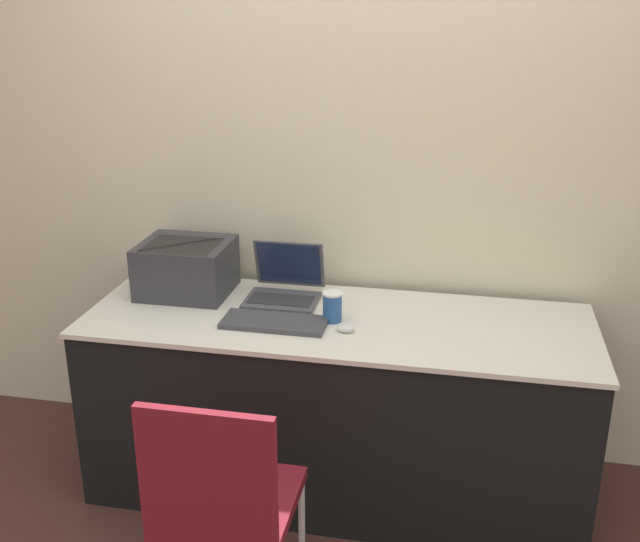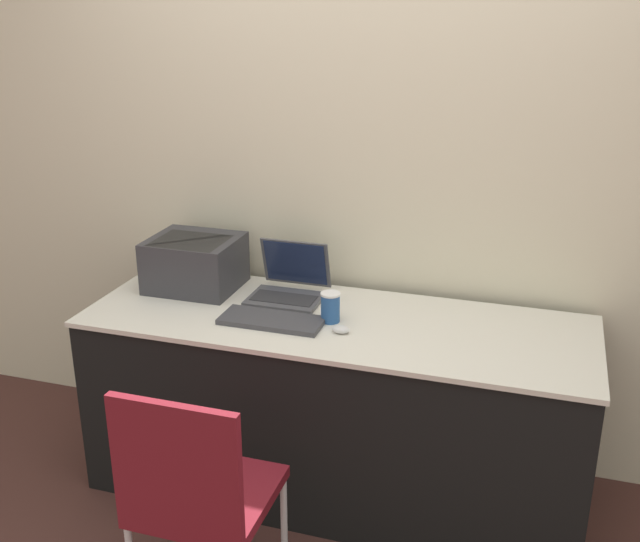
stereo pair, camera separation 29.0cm
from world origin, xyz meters
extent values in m
plane|color=#472823|center=(0.00, 0.00, 0.00)|extent=(14.00, 14.00, 0.00)
cube|color=beige|center=(0.00, 0.75, 1.30)|extent=(8.00, 0.05, 2.60)
cube|color=black|center=(0.00, 0.34, 0.37)|extent=(1.96, 0.67, 0.75)
cube|color=silver|center=(0.00, 0.34, 0.76)|extent=(1.98, 0.69, 0.02)
cube|color=#333338|center=(-0.67, 0.48, 0.88)|extent=(0.37, 0.32, 0.22)
cube|color=black|center=(-0.67, 0.45, 0.97)|extent=(0.30, 0.25, 0.04)
cube|color=#4C4C51|center=(-0.25, 0.44, 0.78)|extent=(0.30, 0.22, 0.02)
cube|color=#2D2D30|center=(-0.25, 0.43, 0.79)|extent=(0.26, 0.12, 0.00)
cube|color=#4C4C51|center=(-0.25, 0.59, 0.89)|extent=(0.30, 0.07, 0.21)
cube|color=#192342|center=(-0.25, 0.58, 0.89)|extent=(0.27, 0.06, 0.19)
cube|color=#3D3D42|center=(-0.23, 0.23, 0.78)|extent=(0.40, 0.17, 0.02)
cylinder|color=#285699|center=(-0.01, 0.31, 0.82)|extent=(0.07, 0.07, 0.11)
cylinder|color=white|center=(-0.01, 0.31, 0.88)|extent=(0.08, 0.08, 0.01)
ellipsoid|color=silver|center=(0.05, 0.22, 0.78)|extent=(0.07, 0.05, 0.03)
cube|color=maroon|center=(-0.21, -0.41, 0.43)|extent=(0.41, 0.41, 0.04)
cube|color=maroon|center=(-0.21, -0.60, 0.66)|extent=(0.41, 0.03, 0.43)
cylinder|color=silver|center=(-0.40, -0.22, 0.21)|extent=(0.02, 0.02, 0.41)
cylinder|color=silver|center=(-0.02, -0.22, 0.21)|extent=(0.02, 0.02, 0.41)
camera|label=1|loc=(0.46, -2.30, 1.96)|focal=42.00mm
camera|label=2|loc=(0.74, -2.23, 1.96)|focal=42.00mm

